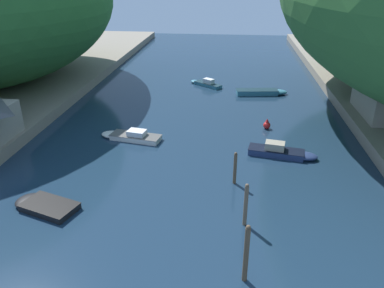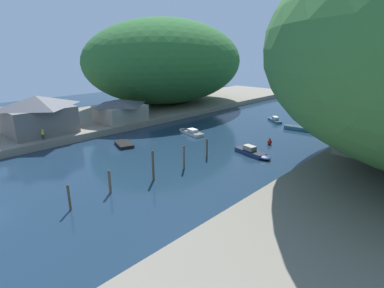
# 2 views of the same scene
# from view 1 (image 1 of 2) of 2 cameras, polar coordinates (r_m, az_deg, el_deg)

# --- Properties ---
(water_surface) EXTENTS (130.00, 130.00, 0.00)m
(water_surface) POSITION_cam_1_polar(r_m,az_deg,el_deg) (32.52, -0.17, -1.50)
(water_surface) COLOR #192D42
(water_surface) RESTS_ON ground
(boat_white_cruiser) EXTENTS (6.62, 2.33, 0.64)m
(boat_white_cruiser) POSITION_cam_1_polar(r_m,az_deg,el_deg) (48.93, 10.79, 7.78)
(boat_white_cruiser) COLOR teal
(boat_white_cruiser) RESTS_ON water_surface
(boat_small_dinghy) EXTENTS (5.99, 2.51, 1.18)m
(boat_small_dinghy) POSITION_cam_1_polar(r_m,az_deg,el_deg) (32.93, 13.68, -1.20)
(boat_small_dinghy) COLOR navy
(boat_small_dinghy) RESTS_ON water_surface
(boat_far_right_bank) EXTENTS (6.08, 2.66, 0.97)m
(boat_far_right_bank) POSITION_cam_1_polar(r_m,az_deg,el_deg) (35.70, -9.43, 1.22)
(boat_far_right_bank) COLOR silver
(boat_far_right_bank) RESTS_ON water_surface
(boat_open_rowboat) EXTENTS (4.94, 3.34, 0.45)m
(boat_open_rowboat) POSITION_cam_1_polar(r_m,az_deg,el_deg) (27.33, -21.71, -8.63)
(boat_open_rowboat) COLOR black
(boat_open_rowboat) RESTS_ON water_surface
(boat_red_skiff) EXTENTS (4.82, 4.09, 1.06)m
(boat_red_skiff) POSITION_cam_1_polar(r_m,az_deg,el_deg) (51.95, 2.03, 9.23)
(boat_red_skiff) COLOR teal
(boat_red_skiff) RESTS_ON water_surface
(mooring_post_middle) EXTENTS (0.27, 0.27, 3.48)m
(mooring_post_middle) POSITION_cam_1_polar(r_m,az_deg,el_deg) (19.61, 8.27, -16.17)
(mooring_post_middle) COLOR brown
(mooring_post_middle) RESTS_ON water_surface
(mooring_post_fourth) EXTENTS (0.25, 0.25, 2.98)m
(mooring_post_fourth) POSITION_cam_1_polar(r_m,az_deg,el_deg) (23.45, 8.19, -9.12)
(mooring_post_fourth) COLOR brown
(mooring_post_fourth) RESTS_ON water_surface
(mooring_post_farthest) EXTENTS (0.25, 0.25, 2.58)m
(mooring_post_farthest) POSITION_cam_1_polar(r_m,az_deg,el_deg) (27.77, 6.58, -3.64)
(mooring_post_farthest) COLOR brown
(mooring_post_farthest) RESTS_ON water_surface
(channel_buoy_near) EXTENTS (0.72, 0.72, 1.08)m
(channel_buoy_near) POSITION_cam_1_polar(r_m,az_deg,el_deg) (38.22, 11.33, 2.90)
(channel_buoy_near) COLOR red
(channel_buoy_near) RESTS_ON water_surface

